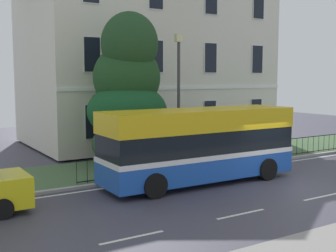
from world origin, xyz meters
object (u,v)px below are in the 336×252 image
(single_decker_bus, at_px, (200,144))
(street_lamp_post, at_px, (179,92))
(georgian_townhouse, at_px, (146,44))
(evergreen_tree, at_px, (129,102))
(litter_bin, at_px, (215,153))

(single_decker_bus, height_order, street_lamp_post, street_lamp_post)
(georgian_townhouse, xyz_separation_m, single_decker_bus, (-4.01, -11.93, -5.11))
(single_decker_bus, bearing_deg, georgian_townhouse, 71.87)
(evergreen_tree, relative_size, litter_bin, 7.20)
(georgian_townhouse, relative_size, street_lamp_post, 2.52)
(litter_bin, bearing_deg, evergreen_tree, 149.56)
(evergreen_tree, distance_m, street_lamp_post, 2.62)
(single_decker_bus, bearing_deg, street_lamp_post, 76.58)
(georgian_townhouse, height_order, single_decker_bus, georgian_townhouse)
(evergreen_tree, distance_m, single_decker_bus, 5.00)
(single_decker_bus, distance_m, street_lamp_post, 3.47)
(street_lamp_post, distance_m, litter_bin, 3.76)
(evergreen_tree, height_order, single_decker_bus, evergreen_tree)
(georgian_townhouse, bearing_deg, litter_bin, -97.67)
(georgian_townhouse, bearing_deg, evergreen_tree, -124.38)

